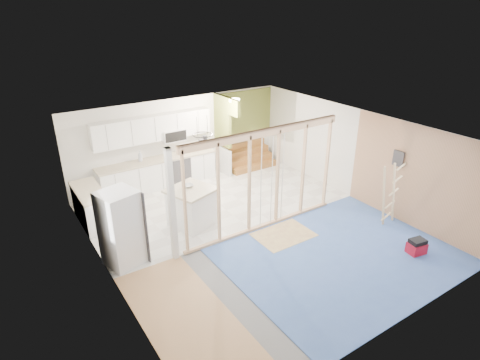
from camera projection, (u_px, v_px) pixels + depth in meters
room at (253, 183)px, 9.47m from camera, size 7.01×8.01×2.61m
floor_overlays at (254, 228)px, 10.07m from camera, size 7.00×8.00×0.03m
stud_frame at (246, 175)px, 9.24m from camera, size 4.66×0.14×2.60m
base_cabinets at (140, 182)px, 11.55m from camera, size 4.45×2.24×0.93m
upper_cabinets at (155, 129)px, 11.74m from camera, size 3.60×0.41×0.85m
green_partition at (240, 141)px, 13.43m from camera, size 2.25×1.51×2.60m
pot_rack at (203, 137)px, 10.47m from camera, size 0.52×0.52×0.72m
sheathing_panel at (418, 179)px, 9.70m from camera, size 0.02×4.00×2.60m
electrical_panel at (398, 159)px, 9.99m from camera, size 0.04×0.30×0.40m
ceiling_light at (234, 100)px, 11.95m from camera, size 0.32×0.32×0.08m
fridge at (122, 229)px, 8.44m from camera, size 0.91×0.88×1.71m
island at (192, 207)px, 10.07m from camera, size 1.31×1.31×1.01m
bowl at (189, 186)px, 9.97m from camera, size 0.24×0.24×0.06m
soap_bottle_a at (140, 156)px, 11.74m from camera, size 0.15×0.15×0.32m
soap_bottle_b at (203, 145)px, 12.83m from camera, size 0.10×0.10×0.17m
toolbox at (417, 247)px, 9.02m from camera, size 0.43×0.36×0.37m
ladder at (390, 194)px, 9.92m from camera, size 0.91×0.08×1.70m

